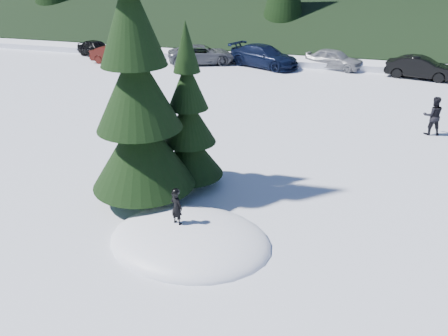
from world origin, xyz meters
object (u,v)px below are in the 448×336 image
(spruce_short, at_px, (189,126))
(car_3, at_px, (264,56))
(car_0, at_px, (96,48))
(car_1, at_px, (116,55))
(adult_0, at_px, (433,116))
(spruce_tall, at_px, (138,99))
(child_skier, at_px, (177,207))
(car_5, at_px, (421,68))
(car_4, at_px, (334,59))
(car_2, at_px, (202,54))

(spruce_short, bearing_deg, car_3, 94.72)
(car_0, xyz_separation_m, car_1, (2.83, -1.85, 0.01))
(adult_0, height_order, car_3, adult_0)
(spruce_tall, xyz_separation_m, car_3, (-0.52, 19.81, -2.56))
(adult_0, relative_size, car_1, 0.44)
(child_skier, relative_size, car_3, 0.19)
(car_0, relative_size, car_1, 0.95)
(car_0, relative_size, car_5, 0.88)
(adult_0, xyz_separation_m, car_4, (-5.05, 11.81, -0.17))
(adult_0, bearing_deg, car_2, -47.45)
(adult_0, distance_m, car_0, 25.58)
(car_2, bearing_deg, car_0, 65.04)
(car_2, bearing_deg, child_skier, 173.67)
(car_2, bearing_deg, car_4, -106.80)
(spruce_tall, distance_m, car_2, 20.28)
(spruce_short, bearing_deg, car_5, 64.01)
(car_1, bearing_deg, car_5, -80.66)
(car_1, distance_m, car_2, 6.27)
(car_5, bearing_deg, car_4, 89.35)
(spruce_tall, height_order, car_0, spruce_tall)
(adult_0, bearing_deg, spruce_short, 30.76)
(spruce_short, xyz_separation_m, car_0, (-14.91, 18.15, -1.47))
(adult_0, distance_m, car_4, 12.84)
(spruce_short, height_order, car_1, spruce_short)
(spruce_short, relative_size, car_1, 1.38)
(spruce_tall, distance_m, car_4, 21.30)
(adult_0, relative_size, car_4, 0.42)
(child_skier, relative_size, adult_0, 0.58)
(car_2, xyz_separation_m, car_3, (4.55, 0.35, 0.08))
(car_0, bearing_deg, spruce_short, -116.63)
(car_0, relative_size, car_3, 0.71)
(car_4, height_order, car_5, car_5)
(car_0, bearing_deg, car_5, -66.26)
(car_3, height_order, car_5, car_3)
(spruce_short, distance_m, car_0, 23.54)
(spruce_short, xyz_separation_m, car_5, (8.80, 18.06, -1.41))
(car_2, relative_size, car_3, 0.94)
(spruce_tall, height_order, car_4, spruce_tall)
(spruce_short, bearing_deg, car_1, 126.56)
(adult_0, distance_m, car_1, 22.24)
(car_0, bearing_deg, spruce_tall, -120.60)
(car_5, bearing_deg, car_2, 102.03)
(spruce_short, distance_m, car_3, 18.52)
(spruce_tall, distance_m, car_1, 21.06)
(child_skier, bearing_deg, car_3, -65.34)
(spruce_tall, bearing_deg, child_skier, -43.46)
(car_3, relative_size, car_5, 1.24)
(car_5, bearing_deg, car_0, 101.80)
(adult_0, distance_m, car_5, 10.58)
(adult_0, bearing_deg, car_4, -78.04)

